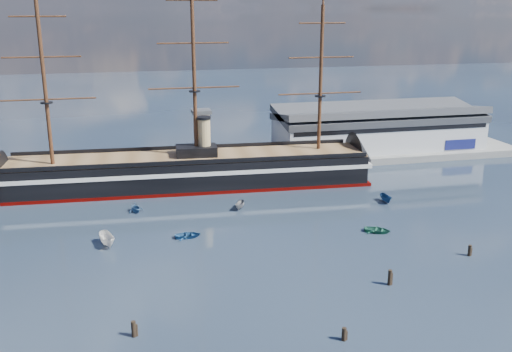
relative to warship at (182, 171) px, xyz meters
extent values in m
plane|color=#1D2634|center=(3.99, -20.00, -4.04)|extent=(600.00, 600.00, 0.00)
cube|color=slate|center=(13.99, 16.00, -4.04)|extent=(180.00, 18.00, 2.00)
cube|color=#B7BABC|center=(61.99, 20.00, 2.96)|extent=(62.00, 20.00, 10.00)
cube|color=#3F4247|center=(61.99, 20.00, 8.56)|extent=(63.00, 21.00, 2.00)
cube|color=silver|center=(6.99, 13.00, 4.96)|extent=(4.00, 4.00, 14.00)
cube|color=#3F4247|center=(6.99, 13.00, 12.46)|extent=(5.00, 5.00, 1.00)
cube|color=black|center=(1.73, 0.00, -0.04)|extent=(88.79, 21.18, 7.00)
cube|color=silver|center=(1.73, 0.00, 1.16)|extent=(90.80, 21.54, 1.00)
cube|color=#480200|center=(1.73, 0.00, -3.69)|extent=(90.80, 21.50, 0.90)
cone|color=black|center=(48.23, 0.00, -0.34)|extent=(11.91, 16.30, 15.68)
cube|color=brown|center=(1.73, 0.00, 3.56)|extent=(88.72, 19.91, 0.40)
cube|color=black|center=(3.73, 0.00, 4.96)|extent=(10.34, 6.58, 2.50)
cylinder|color=tan|center=(5.73, 0.00, 8.46)|extent=(3.20, 3.20, 9.00)
cylinder|color=#381E0F|center=(-30.27, 0.00, 22.76)|extent=(0.90, 0.90, 38.00)
cylinder|color=#381E0F|center=(3.73, 0.00, 24.76)|extent=(0.90, 0.90, 42.00)
cylinder|color=#381E0F|center=(35.73, 0.00, 21.76)|extent=(0.90, 0.90, 36.00)
imported|color=white|center=(-17.89, -34.11, -4.04)|extent=(7.70, 4.37, 2.91)
imported|color=#204E82|center=(-2.71, -33.59, -4.04)|extent=(1.32, 3.20, 1.48)
imported|color=gray|center=(10.58, -19.70, -4.04)|extent=(5.38, 3.87, 2.03)
imported|color=#325886|center=(-12.09, -16.29, -4.04)|extent=(7.02, 5.15, 2.36)
imported|color=#21614C|center=(34.40, -39.67, -4.04)|extent=(2.88, 3.43, 1.52)
imported|color=navy|center=(44.25, -23.02, -4.04)|extent=(5.49, 2.07, 2.19)
cylinder|color=black|center=(-14.02, -66.82, -4.04)|extent=(0.64, 0.64, 3.03)
cylinder|color=black|center=(13.41, -74.30, -4.04)|extent=(0.64, 0.64, 2.59)
cylinder|color=black|center=(26.58, -60.98, -4.04)|extent=(0.64, 0.64, 3.34)
cylinder|color=black|center=(45.74, -53.86, -4.04)|extent=(0.64, 0.64, 2.76)
camera|label=1|loc=(-13.66, -137.01, 38.82)|focal=40.00mm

